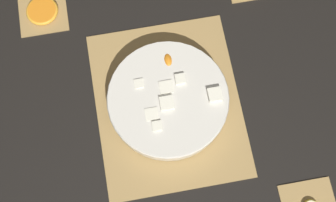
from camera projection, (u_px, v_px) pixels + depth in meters
ground_plane at (168, 104)px, 1.12m from camera, size 6.00×6.00×0.00m
bamboo_mat_center at (168, 104)px, 1.11m from camera, size 0.42×0.34×0.01m
coaster_mat_near_left at (43, 12)px, 1.19m from camera, size 0.12×0.12×0.01m
fruit_salad_bowl at (168, 100)px, 1.08m from camera, size 0.28×0.28×0.06m
orange_slice_whole at (42, 11)px, 1.18m from camera, size 0.08×0.08×0.01m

